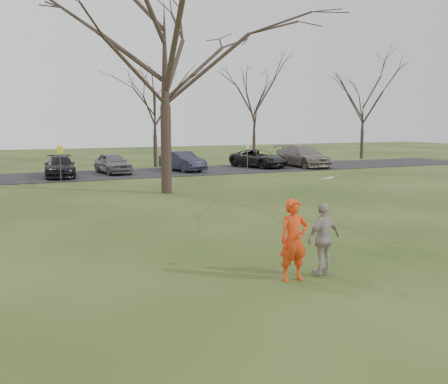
{
  "coord_description": "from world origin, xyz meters",
  "views": [
    {
      "loc": [
        -6.17,
        -9.39,
        3.48
      ],
      "look_at": [
        0.0,
        4.0,
        1.5
      ],
      "focal_mm": 42.66,
      "sensor_mm": 36.0,
      "label": 1
    }
  ],
  "objects_px": {
    "player_defender": "(294,240)",
    "big_tree": "(165,45)",
    "car_6": "(259,158)",
    "car_7": "(303,156)",
    "car_3": "(60,166)",
    "car_5": "(182,161)",
    "car_4": "(113,163)",
    "catching_play": "(324,238)"
  },
  "relations": [
    {
      "from": "player_defender",
      "to": "big_tree",
      "type": "distance_m",
      "value": 16.09
    },
    {
      "from": "catching_play",
      "to": "car_7",
      "type": "bearing_deg",
      "value": 57.81
    },
    {
      "from": "player_defender",
      "to": "car_7",
      "type": "distance_m",
      "value": 29.19
    },
    {
      "from": "player_defender",
      "to": "car_4",
      "type": "distance_m",
      "value": 25.19
    },
    {
      "from": "car_7",
      "to": "car_4",
      "type": "bearing_deg",
      "value": 174.84
    },
    {
      "from": "car_6",
      "to": "catching_play",
      "type": "relative_size",
      "value": 2.15
    },
    {
      "from": "car_5",
      "to": "car_6",
      "type": "xyz_separation_m",
      "value": [
        6.21,
        0.38,
        -0.01
      ]
    },
    {
      "from": "car_3",
      "to": "car_6",
      "type": "bearing_deg",
      "value": 10.28
    },
    {
      "from": "car_6",
      "to": "car_3",
      "type": "bearing_deg",
      "value": 167.28
    },
    {
      "from": "player_defender",
      "to": "big_tree",
      "type": "relative_size",
      "value": 0.13
    },
    {
      "from": "car_5",
      "to": "car_6",
      "type": "relative_size",
      "value": 0.86
    },
    {
      "from": "car_7",
      "to": "car_3",
      "type": "bearing_deg",
      "value": 178.02
    },
    {
      "from": "player_defender",
      "to": "car_3",
      "type": "distance_m",
      "value": 24.38
    },
    {
      "from": "player_defender",
      "to": "car_4",
      "type": "height_order",
      "value": "player_defender"
    },
    {
      "from": "car_3",
      "to": "car_4",
      "type": "distance_m",
      "value": 3.56
    },
    {
      "from": "car_3",
      "to": "car_6",
      "type": "distance_m",
      "value": 14.47
    },
    {
      "from": "car_5",
      "to": "big_tree",
      "type": "relative_size",
      "value": 0.29
    },
    {
      "from": "car_4",
      "to": "car_7",
      "type": "xyz_separation_m",
      "value": [
        14.27,
        -0.78,
        0.11
      ]
    },
    {
      "from": "big_tree",
      "to": "car_3",
      "type": "bearing_deg",
      "value": 111.06
    },
    {
      "from": "car_3",
      "to": "car_7",
      "type": "xyz_separation_m",
      "value": [
        17.74,
        0.02,
        0.15
      ]
    },
    {
      "from": "car_3",
      "to": "car_4",
      "type": "xyz_separation_m",
      "value": [
        3.47,
        0.8,
        0.04
      ]
    },
    {
      "from": "car_7",
      "to": "big_tree",
      "type": "xyz_separation_m",
      "value": [
        -14.06,
        -9.59,
        6.17
      ]
    },
    {
      "from": "car_6",
      "to": "car_7",
      "type": "xyz_separation_m",
      "value": [
        3.3,
        -0.89,
        0.13
      ]
    },
    {
      "from": "catching_play",
      "to": "big_tree",
      "type": "relative_size",
      "value": 0.16
    },
    {
      "from": "catching_play",
      "to": "car_6",
      "type": "bearing_deg",
      "value": 64.52
    },
    {
      "from": "car_3",
      "to": "car_6",
      "type": "relative_size",
      "value": 0.93
    },
    {
      "from": "car_6",
      "to": "car_7",
      "type": "distance_m",
      "value": 3.42
    },
    {
      "from": "big_tree",
      "to": "car_5",
      "type": "bearing_deg",
      "value": 65.78
    },
    {
      "from": "player_defender",
      "to": "car_7",
      "type": "xyz_separation_m",
      "value": [
        16.11,
        24.34,
        -0.08
      ]
    },
    {
      "from": "car_4",
      "to": "big_tree",
      "type": "relative_size",
      "value": 0.28
    },
    {
      "from": "car_4",
      "to": "car_6",
      "type": "relative_size",
      "value": 0.84
    },
    {
      "from": "player_defender",
      "to": "car_5",
      "type": "distance_m",
      "value": 25.72
    },
    {
      "from": "car_4",
      "to": "car_5",
      "type": "distance_m",
      "value": 4.77
    },
    {
      "from": "car_7",
      "to": "catching_play",
      "type": "relative_size",
      "value": 2.45
    },
    {
      "from": "car_7",
      "to": "car_5",
      "type": "bearing_deg",
      "value": 174.86
    },
    {
      "from": "car_6",
      "to": "car_4",
      "type": "bearing_deg",
      "value": 164.27
    },
    {
      "from": "car_3",
      "to": "car_7",
      "type": "distance_m",
      "value": 17.74
    },
    {
      "from": "car_3",
      "to": "car_5",
      "type": "relative_size",
      "value": 1.08
    },
    {
      "from": "car_6",
      "to": "big_tree",
      "type": "relative_size",
      "value": 0.34
    },
    {
      "from": "car_4",
      "to": "car_6",
      "type": "bearing_deg",
      "value": -5.45
    },
    {
      "from": "car_5",
      "to": "car_7",
      "type": "height_order",
      "value": "car_7"
    },
    {
      "from": "car_6",
      "to": "player_defender",
      "type": "bearing_deg",
      "value": -133.25
    }
  ]
}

